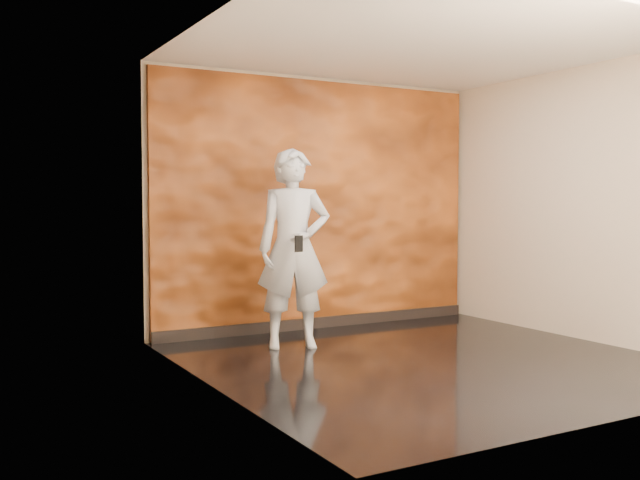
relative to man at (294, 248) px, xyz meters
The scene contains 5 objects.
room 1.42m from the man, 55.14° to the right, with size 4.02×4.02×2.81m.
feature_wall 1.22m from the man, 47.65° to the left, with size 3.90×0.06×2.75m, color orange.
baseboard 1.44m from the man, 46.27° to the left, with size 3.90×0.04×0.12m, color black.
man is the anchor object (origin of this frame).
phone 0.30m from the man, 107.77° to the right, with size 0.08×0.02×0.15m, color black.
Camera 1 is at (-3.89, -5.02, 1.40)m, focal length 40.00 mm.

